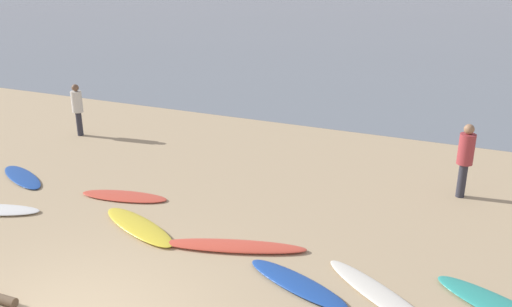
{
  "coord_description": "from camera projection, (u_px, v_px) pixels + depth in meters",
  "views": [
    {
      "loc": [
        4.88,
        -4.3,
        4.86
      ],
      "look_at": [
        0.06,
        6.43,
        0.6
      ],
      "focal_mm": 37.25,
      "sensor_mm": 36.0,
      "label": 1
    }
  ],
  "objects": [
    {
      "name": "surfboard_3",
      "position": [
        124.0,
        196.0,
        11.59
      ],
      "size": [
        2.04,
        0.95,
        0.07
      ],
      "primitive_type": "ellipsoid",
      "rotation": [
        0.0,
        0.0,
        0.21
      ],
      "color": "#D84C38",
      "rests_on": "ground"
    },
    {
      "name": "person_0",
      "position": [
        77.0,
        106.0,
        15.47
      ],
      "size": [
        0.31,
        0.31,
        1.54
      ],
      "rotation": [
        0.0,
        0.0,
        3.42
      ],
      "color": "#2D2D38",
      "rests_on": "ground"
    },
    {
      "name": "surfboard_7",
      "position": [
        381.0,
        296.0,
        8.14
      ],
      "size": [
        2.22,
        1.72,
        0.07
      ],
      "primitive_type": "ellipsoid",
      "rotation": [
        0.0,
        0.0,
        -0.6
      ],
      "color": "silver",
      "rests_on": "ground"
    },
    {
      "name": "person_1",
      "position": [
        466.0,
        155.0,
        11.32
      ],
      "size": [
        0.33,
        0.33,
        1.66
      ],
      "rotation": [
        0.0,
        0.0,
        0.57
      ],
      "color": "#2D2D38",
      "rests_on": "ground"
    },
    {
      "name": "surfboard_6",
      "position": [
        297.0,
        283.0,
        8.43
      ],
      "size": [
        2.01,
        1.15,
        0.09
      ],
      "primitive_type": "ellipsoid",
      "rotation": [
        0.0,
        0.0,
        -0.36
      ],
      "color": "#1E479E",
      "rests_on": "ground"
    },
    {
      "name": "surfboard_5",
      "position": [
        234.0,
        246.0,
        9.53
      ],
      "size": [
        2.63,
        1.26,
        0.1
      ],
      "primitive_type": "ellipsoid",
      "rotation": [
        0.0,
        0.0,
        0.32
      ],
      "color": "#D84C38",
      "rests_on": "ground"
    },
    {
      "name": "ground_plane",
      "position": [
        303.0,
        138.0,
        15.83
      ],
      "size": [
        120.0,
        120.0,
        0.2
      ],
      "primitive_type": "cube",
      "color": "tan",
      "rests_on": "ground"
    },
    {
      "name": "ocean_water",
      "position": [
        454.0,
        8.0,
        59.45
      ],
      "size": [
        140.0,
        100.0,
        0.01
      ],
      "primitive_type": "cube",
      "color": "slate",
      "rests_on": "ground"
    },
    {
      "name": "surfboard_4",
      "position": [
        139.0,
        226.0,
        10.24
      ],
      "size": [
        2.22,
        1.36,
        0.1
      ],
      "primitive_type": "ellipsoid",
      "rotation": [
        0.0,
        0.0,
        -0.39
      ],
      "color": "yellow",
      "rests_on": "ground"
    },
    {
      "name": "surfboard_1",
      "position": [
        22.0,
        177.0,
        12.63
      ],
      "size": [
        1.95,
        1.28,
        0.07
      ],
      "primitive_type": "ellipsoid",
      "rotation": [
        0.0,
        0.0,
        -0.43
      ],
      "color": "#1E479E",
      "rests_on": "ground"
    }
  ]
}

